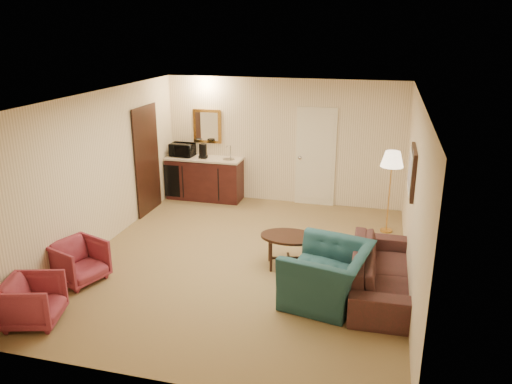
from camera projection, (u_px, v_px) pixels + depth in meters
ground at (244, 260)px, 8.02m from camera, size 6.00×6.00×0.00m
room_walls at (250, 145)px, 8.21m from camera, size 5.02×6.01×2.61m
wetbar_cabinet at (205, 178)px, 10.77m from camera, size 1.64×0.58×0.92m
sofa at (383, 264)px, 6.95m from camera, size 0.68×2.17×0.84m
teal_armchair at (328, 266)px, 6.69m from camera, size 0.99×1.32×1.04m
rose_chair_near at (79, 260)px, 7.27m from camera, size 0.81×0.83×0.68m
rose_chair_far at (33, 299)px, 6.23m from camera, size 0.76×0.79×0.67m
coffee_table at (289, 251)px, 7.76m from camera, size 1.03×0.83×0.52m
floor_lamp at (389, 192)px, 8.92m from camera, size 0.53×0.53×1.52m
waste_bin at (233, 196)px, 10.64m from camera, size 0.27×0.27×0.28m
microwave at (182, 148)px, 10.71m from camera, size 0.51×0.30×0.34m
coffee_maker at (203, 151)px, 10.54m from camera, size 0.20×0.20×0.31m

